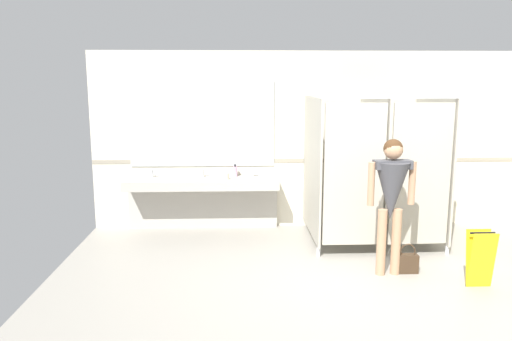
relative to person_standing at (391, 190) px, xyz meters
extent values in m
cube|color=#9E998E|center=(-0.18, -0.42, -1.07)|extent=(7.68, 5.55, 0.10)
cube|color=beige|center=(-0.18, 2.12, 0.34)|extent=(7.68, 0.12, 2.73)
cube|color=#9E937F|center=(-0.18, 2.05, 0.03)|extent=(7.68, 0.01, 0.06)
cube|color=#B2ADA3|center=(-2.32, 1.77, -0.26)|extent=(2.31, 0.53, 0.14)
cube|color=#B2ADA3|center=(-2.32, 2.00, -0.68)|extent=(2.31, 0.08, 0.69)
cube|color=beige|center=(-3.09, 1.74, -0.24)|extent=(0.42, 0.29, 0.11)
cylinder|color=silver|center=(-3.09, 1.95, -0.14)|extent=(0.04, 0.04, 0.11)
cylinder|color=silver|center=(-3.09, 1.89, -0.09)|extent=(0.03, 0.11, 0.03)
sphere|color=silver|center=(-3.02, 1.96, -0.16)|extent=(0.04, 0.04, 0.04)
cube|color=beige|center=(-2.32, 1.74, -0.24)|extent=(0.42, 0.29, 0.11)
cylinder|color=silver|center=(-2.32, 1.95, -0.14)|extent=(0.04, 0.04, 0.11)
cylinder|color=silver|center=(-2.32, 1.89, -0.09)|extent=(0.03, 0.11, 0.03)
sphere|color=silver|center=(-2.25, 1.96, -0.16)|extent=(0.04, 0.04, 0.04)
cube|color=beige|center=(-1.55, 1.74, -0.24)|extent=(0.42, 0.29, 0.11)
cylinder|color=silver|center=(-1.55, 1.95, -0.14)|extent=(0.04, 0.04, 0.11)
cylinder|color=silver|center=(-1.55, 1.89, -0.09)|extent=(0.03, 0.11, 0.03)
sphere|color=silver|center=(-1.48, 1.96, -0.16)|extent=(0.04, 0.04, 0.04)
cube|color=silver|center=(-2.32, 2.05, 0.61)|extent=(2.21, 0.02, 1.31)
cube|color=#B2AD9E|center=(-0.72, 1.30, 0.07)|extent=(0.03, 1.47, 1.94)
cylinder|color=silver|center=(-0.72, 0.63, -0.96)|extent=(0.05, 0.05, 0.12)
cube|color=#B2AD9E|center=(0.14, 1.30, 0.07)|extent=(0.03, 1.47, 1.94)
cylinder|color=silver|center=(0.14, 0.63, -0.96)|extent=(0.05, 0.05, 0.12)
cube|color=#B2AD9E|center=(1.00, 1.30, 0.07)|extent=(0.03, 1.47, 1.94)
cylinder|color=silver|center=(1.00, 0.63, -0.96)|extent=(0.05, 0.05, 0.12)
cube|color=#B2AD9E|center=(-0.29, 0.60, 0.07)|extent=(0.78, 0.03, 1.84)
cube|color=#B2AD9E|center=(0.57, 0.60, 0.07)|extent=(0.78, 0.06, 1.84)
cube|color=#B7BABF|center=(0.14, 0.60, 1.06)|extent=(1.78, 0.04, 0.04)
cylinder|color=tan|center=(0.09, 0.01, -0.63)|extent=(0.11, 0.11, 0.80)
cylinder|color=tan|center=(-0.09, -0.01, -0.63)|extent=(0.11, 0.11, 0.80)
cone|color=#47474C|center=(0.00, 0.00, -0.01)|extent=(0.43, 0.43, 0.68)
cube|color=#47474C|center=(0.00, 0.00, 0.31)|extent=(0.44, 0.19, 0.10)
cylinder|color=tan|center=(0.25, 0.02, 0.08)|extent=(0.08, 0.08, 0.51)
cylinder|color=tan|center=(-0.24, -0.02, 0.08)|extent=(0.08, 0.08, 0.51)
sphere|color=tan|center=(0.00, 0.00, 0.47)|extent=(0.22, 0.22, 0.22)
sphere|color=#472D19|center=(0.00, 0.01, 0.49)|extent=(0.22, 0.22, 0.22)
cube|color=#3F2D1E|center=(0.25, 0.04, -0.91)|extent=(0.25, 0.12, 0.23)
torus|color=#3F2D1E|center=(0.25, 0.04, -0.76)|extent=(0.19, 0.02, 0.19)
cylinder|color=#D899B2|center=(-1.82, 1.93, -0.12)|extent=(0.07, 0.07, 0.15)
cylinder|color=black|center=(-1.82, 1.93, -0.02)|extent=(0.03, 0.03, 0.04)
cylinder|color=beige|center=(-1.94, 1.69, -0.14)|extent=(0.07, 0.07, 0.10)
cube|color=yellow|center=(0.91, -0.45, -0.70)|extent=(0.28, 0.10, 0.64)
cube|color=yellow|center=(0.91, -0.36, -0.70)|extent=(0.28, 0.10, 0.64)
cylinder|color=black|center=(0.91, -0.40, -0.40)|extent=(0.28, 0.02, 0.02)
camera|label=1|loc=(-1.79, -5.48, 1.24)|focal=34.37mm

